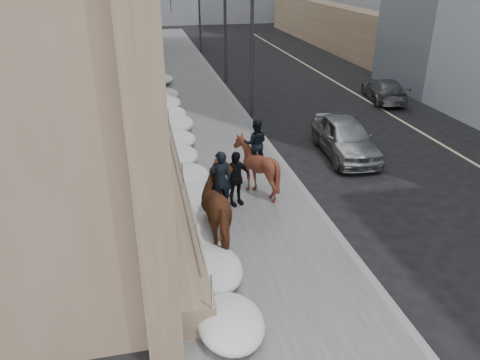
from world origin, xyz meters
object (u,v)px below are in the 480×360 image
object	(u,v)px
pedestrian	(235,179)
car_silver	(345,137)
mounted_horse_left	(224,205)
mounted_horse_right	(256,163)
car_grey	(384,90)

from	to	relation	value
pedestrian	car_silver	xyz separation A→B (m)	(5.58, 3.65, -0.25)
mounted_horse_left	car_silver	xyz separation A→B (m)	(6.37, 5.84, -0.48)
mounted_horse_right	car_silver	distance (m)	5.51
mounted_horse_right	car_grey	bearing A→B (deg)	-122.50
mounted_horse_right	pedestrian	world-z (taller)	mounted_horse_right
mounted_horse_right	car_silver	world-z (taller)	mounted_horse_right
mounted_horse_right	car_grey	xyz separation A→B (m)	(10.57, 10.54, -0.57)
pedestrian	car_grey	xyz separation A→B (m)	(11.47, 11.32, -0.42)
mounted_horse_left	pedestrian	bearing A→B (deg)	-114.15
pedestrian	car_silver	distance (m)	6.67
mounted_horse_left	car_grey	bearing A→B (deg)	-136.45
pedestrian	car_grey	world-z (taller)	pedestrian
mounted_horse_left	car_grey	xyz separation A→B (m)	(12.26, 13.51, -0.65)
mounted_horse_right	car_silver	bearing A→B (deg)	-135.83
mounted_horse_left	pedestrian	xyz separation A→B (m)	(0.79, 2.19, -0.23)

